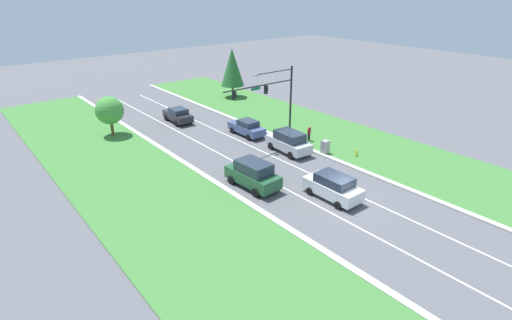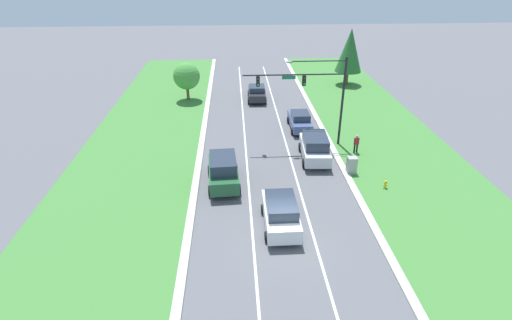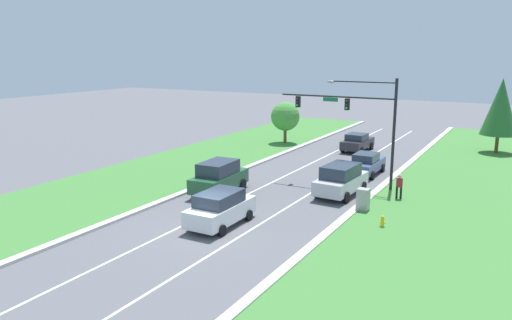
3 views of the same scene
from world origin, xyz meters
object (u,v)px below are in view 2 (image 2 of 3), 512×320
Objects in this scene: silver_suv at (315,147)px; conifer_near_right_tree at (350,50)px; fire_hydrant at (385,185)px; charcoal_sedan at (257,93)px; utility_cabinet at (352,166)px; slate_blue_sedan at (300,120)px; oak_near_left_tree at (187,76)px; forest_suv at (223,170)px; white_suv at (281,213)px; traffic_signal_mast at (314,88)px; pedestrian at (356,143)px.

silver_suv is 22.11m from conifer_near_right_tree.
fire_hydrant is (4.17, -4.96, -0.73)m from silver_suv.
charcoal_sedan is 18.78m from utility_cabinet.
charcoal_sedan is at bearing 112.14° from slate_blue_sedan.
charcoal_sedan is 8.09m from oak_near_left_tree.
conifer_near_right_tree is at bearing 59.38° from slate_blue_sedan.
conifer_near_right_tree reaches higher than utility_cabinet.
white_suv is at bearing -59.21° from forest_suv.
traffic_signal_mast is 10.59m from forest_suv.
traffic_signal_mast is at bearing 36.69° from forest_suv.
silver_suv is at bearing -7.34° from pedestrian.
slate_blue_sedan is (-0.22, 6.40, -0.21)m from silver_suv.
conifer_near_right_tree is (11.80, 5.21, 3.52)m from charcoal_sedan.
oak_near_left_tree reaches higher than forest_suv.
white_suv reaches higher than fire_hydrant.
charcoal_sedan is 21.62m from fire_hydrant.
silver_suv reaches higher than pedestrian.
fire_hydrant is at bearing -46.55° from silver_suv.
silver_suv is 1.10× the size of charcoal_sedan.
silver_suv reaches higher than utility_cabinet.
traffic_signal_mast is 1.87× the size of charcoal_sedan.
forest_suv is at bearing -98.51° from charcoal_sedan.
slate_blue_sedan is 3.34× the size of utility_cabinet.
silver_suv is 3.74m from pedestrian.
forest_suv is at bearing 2.04° from pedestrian.
pedestrian reaches higher than utility_cabinet.
conifer_near_right_tree reaches higher than fire_hydrant.
conifer_near_right_tree reaches higher than oak_near_left_tree.
slate_blue_sedan is at bearing -75.17° from pedestrian.
traffic_signal_mast is 6.09× the size of utility_cabinet.
traffic_signal_mast reaches higher than fire_hydrant.
white_suv is (-3.95, -11.56, -4.17)m from traffic_signal_mast.
traffic_signal_mast is at bearing -48.32° from pedestrian.
conifer_near_right_tree is (15.33, 23.95, 3.26)m from forest_suv.
conifer_near_right_tree reaches higher than charcoal_sedan.
silver_suv is 15.61m from charcoal_sedan.
oak_near_left_tree is at bearing -165.90° from conifer_near_right_tree.
slate_blue_sedan is 12.19m from fire_hydrant.
charcoal_sedan is 0.93× the size of forest_suv.
white_suv is 12.20m from pedestrian.
silver_suv is 3.58× the size of utility_cabinet.
fire_hydrant is (1.83, -2.35, -0.35)m from utility_cabinet.
fire_hydrant is at bearing -52.19° from oak_near_left_tree.
silver_suv is at bearing -73.75° from charcoal_sedan.
slate_blue_sedan is at bearing 105.84° from utility_cabinet.
traffic_signal_mast is 1.83× the size of slate_blue_sedan.
forest_suv is at bearing -122.63° from conifer_near_right_tree.
silver_suv is at bearing -111.48° from conifer_near_right_tree.
forest_suv is at bearing -125.53° from slate_blue_sedan.
pedestrian is 21.22m from oak_near_left_tree.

